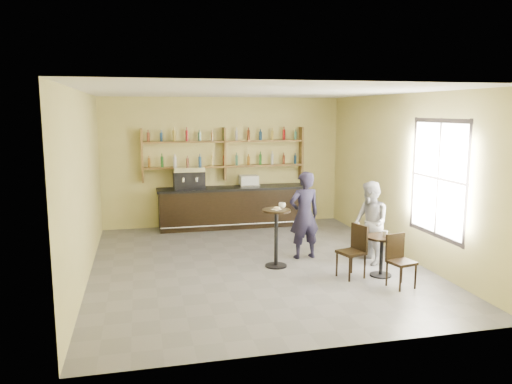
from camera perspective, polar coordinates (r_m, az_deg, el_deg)
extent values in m
plane|color=slate|center=(9.53, -0.07, -8.24)|extent=(7.00, 7.00, 0.00)
plane|color=white|center=(9.10, -0.07, 11.36)|extent=(7.00, 7.00, 0.00)
plane|color=#C7BE71|center=(12.59, -3.71, 3.46)|extent=(7.00, 0.00, 7.00)
plane|color=#C7BE71|center=(5.87, 7.74, -3.26)|extent=(7.00, 0.00, 7.00)
plane|color=#C7BE71|center=(8.99, -19.04, 0.65)|extent=(0.00, 7.00, 7.00)
plane|color=#C7BE71|center=(10.28, 16.45, 1.80)|extent=(0.00, 7.00, 7.00)
plane|color=white|center=(9.25, 20.10, 1.45)|extent=(0.00, 2.00, 2.00)
cube|color=white|center=(9.13, 2.34, -1.99)|extent=(0.20, 0.20, 0.00)
torus|color=#BA9544|center=(9.12, 2.42, -1.85)|extent=(0.16, 0.16, 0.04)
imported|color=white|center=(9.25, 3.01, -1.54)|extent=(0.17, 0.17, 0.10)
imported|color=black|center=(9.77, 5.54, -2.65)|extent=(0.67, 0.48, 1.72)
imported|color=white|center=(8.97, 14.52, -4.60)|extent=(0.11, 0.11, 0.10)
imported|color=#939398|center=(9.63, 12.91, -3.47)|extent=(0.60, 0.76, 1.57)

